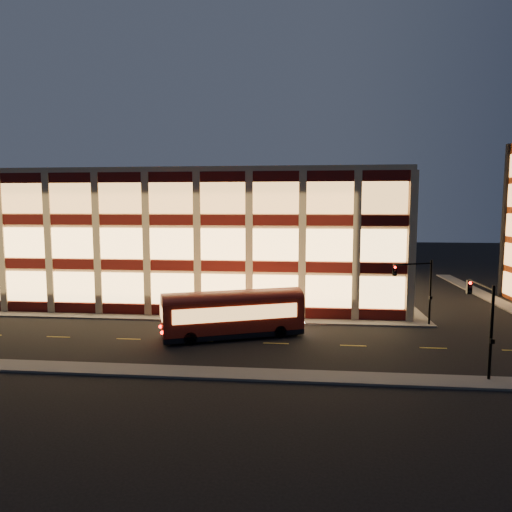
# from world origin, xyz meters

# --- Properties ---
(ground) EXTENTS (200.00, 200.00, 0.00)m
(ground) POSITION_xyz_m (0.00, 0.00, 0.00)
(ground) COLOR black
(ground) RESTS_ON ground
(sidewalk_office_south) EXTENTS (54.00, 2.00, 0.15)m
(sidewalk_office_south) POSITION_xyz_m (-3.00, 1.00, 0.07)
(sidewalk_office_south) COLOR #514F4C
(sidewalk_office_south) RESTS_ON ground
(sidewalk_office_east) EXTENTS (2.00, 30.00, 0.15)m
(sidewalk_office_east) POSITION_xyz_m (23.00, 17.00, 0.07)
(sidewalk_office_east) COLOR #514F4C
(sidewalk_office_east) RESTS_ON ground
(sidewalk_tower_west) EXTENTS (2.00, 30.00, 0.15)m
(sidewalk_tower_west) POSITION_xyz_m (34.00, 17.00, 0.07)
(sidewalk_tower_west) COLOR #514F4C
(sidewalk_tower_west) RESTS_ON ground
(sidewalk_near) EXTENTS (100.00, 2.00, 0.15)m
(sidewalk_near) POSITION_xyz_m (0.00, -13.00, 0.07)
(sidewalk_near) COLOR #514F4C
(sidewalk_near) RESTS_ON ground
(office_building) EXTENTS (50.45, 30.45, 14.50)m
(office_building) POSITION_xyz_m (-2.91, 16.91, 7.25)
(office_building) COLOR tan
(office_building) RESTS_ON ground
(traffic_signal_far) EXTENTS (3.79, 1.87, 6.00)m
(traffic_signal_far) POSITION_xyz_m (22.21, 0.24, 4.11)
(traffic_signal_far) COLOR black
(traffic_signal_far) RESTS_ON ground
(traffic_signal_near) EXTENTS (0.32, 4.45, 6.00)m
(traffic_signal_near) POSITION_xyz_m (23.50, -11.03, 4.13)
(traffic_signal_near) COLOR black
(traffic_signal_near) RESTS_ON ground
(trolley_bus) EXTENTS (11.76, 6.80, 3.89)m
(trolley_bus) POSITION_xyz_m (6.35, -4.51, 2.16)
(trolley_bus) COLOR maroon
(trolley_bus) RESTS_ON ground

